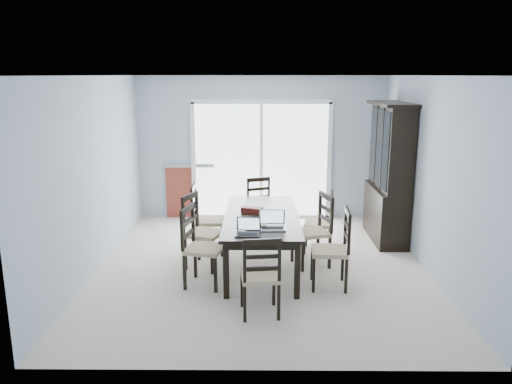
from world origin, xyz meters
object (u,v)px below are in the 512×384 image
Objects in this scene: chair_left_far at (202,211)px; laptop_silver at (272,225)px; dining_table at (262,220)px; game_box at (252,210)px; chair_right_near at (338,240)px; china_hutch at (389,174)px; chair_left_near at (197,238)px; chair_end_near at (261,268)px; laptop_dark at (248,231)px; chair_right_far at (324,215)px; chair_left_mid at (198,223)px; cell_phone at (253,236)px; chair_end_far at (260,200)px; chair_right_mid at (318,222)px; hot_tub at (219,181)px.

laptop_silver is (1.02, -1.24, 0.17)m from chair_left_far.
dining_table is 7.87× the size of game_box.
chair_right_near is at bearing -34.65° from dining_table.
chair_left_near is (-2.84, -1.84, -0.45)m from china_hutch.
laptop_dark is (-0.16, 0.60, 0.22)m from chair_end_near.
laptop_dark is (0.65, -0.29, 0.18)m from chair_left_near.
chair_left_far is 4.27× the size of game_box.
dining_table is 1.48m from chair_end_near.
chair_left_near is at bearing 134.48° from chair_right_far.
laptop_silver is at bearing 76.31° from chair_left_mid.
cell_phone reaches higher than dining_table.
game_box is (0.75, -0.45, 0.15)m from chair_left_far.
game_box is (-0.12, -1.32, 0.21)m from chair_end_far.
chair_right_mid is at bearing 14.52° from chair_right_near.
china_hutch reaches higher than cell_phone.
dining_table is at bearing 83.49° from laptop_dark.
chair_right_near is 1.30m from chair_right_far.
chair_right_mid is (1.66, 0.07, -0.01)m from chair_left_mid.
chair_left_near is 0.97m from laptop_silver.
chair_end_far is at bearing 134.27° from chair_left_far.
dining_table is 0.79m from chair_right_mid.
laptop_silver is at bearing 73.59° from chair_end_near.
chair_right_mid reaches higher than cell_phone.
chair_right_mid is (-0.16, 0.76, 0.01)m from chair_right_near.
chair_right_near is 2.33m from chair_end_far.
chair_left_far is at bearing 149.16° from game_box.
chair_left_mid is at bearing 39.30° from chair_end_far.
chair_left_near is 2.15m from chair_right_far.
laptop_silver reaches higher than cell_phone.
chair_left_mid is 1.75m from chair_end_near.
chair_end_near is 0.89m from laptop_silver.
chair_end_far reaches higher than laptop_silver.
chair_end_near is at bearing -90.41° from dining_table.
chair_left_near is 1.08× the size of chair_end_near.
china_hutch is at bearing -51.31° from chair_right_far.
chair_right_far is (0.94, 0.64, -0.11)m from dining_table.
chair_left_near is at bearing -89.41° from hot_tub.
chair_left_far is 1.23m from chair_end_far.
china_hutch is at bearing -64.62° from chair_right_mid.
chair_right_mid reaches higher than laptop_dark.
chair_left_mid is 4.24× the size of game_box.
chair_left_mid is at bearing 117.81° from chair_right_far.
laptop_dark is at bearing 118.97° from chair_right_mid.
cell_phone is at bearing 106.77° from chair_right_near.
chair_right_mid is (-1.24, -1.14, -0.45)m from china_hutch.
laptop_silver reaches higher than laptop_dark.
dining_table is 2.02× the size of chair_end_near.
dining_table is at bearing 80.98° from chair_right_mid.
laptop_dark is at bearing 97.67° from chair_end_near.
chair_end_near is (-0.01, -1.48, -0.10)m from dining_table.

